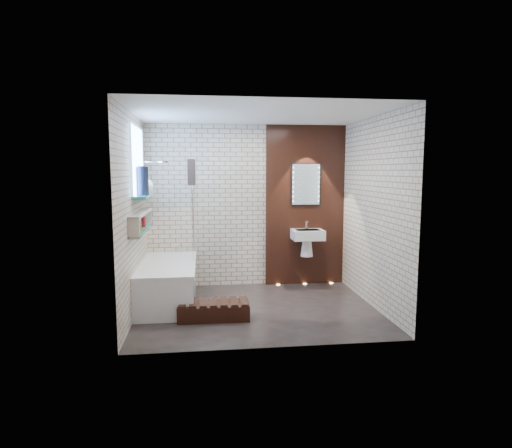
{
  "coord_description": "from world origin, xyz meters",
  "views": [
    {
      "loc": [
        -0.72,
        -5.67,
        1.87
      ],
      "look_at": [
        0.0,
        0.15,
        1.15
      ],
      "focal_mm": 30.44,
      "sensor_mm": 36.0,
      "label": 1
    }
  ],
  "objects": [
    {
      "name": "floor_uplights",
      "position": [
        0.95,
        1.2,
        0.01
      ],
      "size": [
        0.96,
        0.06,
        0.01
      ],
      "color": "#FFD899",
      "rests_on": "ground"
    },
    {
      "name": "walnut_step",
      "position": [
        -0.6,
        -0.3,
        0.1
      ],
      "size": [
        0.91,
        0.42,
        0.2
      ],
      "primitive_type": "cube",
      "rotation": [
        0.0,
        0.0,
        -0.02
      ],
      "color": "black",
      "rests_on": "ground"
    },
    {
      "name": "ground",
      "position": [
        0.0,
        0.0,
        0.0
      ],
      "size": [
        3.2,
        3.2,
        0.0
      ],
      "primitive_type": "plane",
      "color": "black",
      "rests_on": "ground"
    },
    {
      "name": "walnut_panel",
      "position": [
        0.95,
        1.27,
        1.3
      ],
      "size": [
        1.3,
        0.06,
        2.6
      ],
      "primitive_type": "cube",
      "color": "black",
      "rests_on": "ground"
    },
    {
      "name": "niche_bottles",
      "position": [
        -1.53,
        0.18,
        1.17
      ],
      "size": [
        0.06,
        0.55,
        0.15
      ],
      "color": "maroon",
      "rests_on": "display_niche"
    },
    {
      "name": "room_shell",
      "position": [
        0.0,
        0.0,
        1.3
      ],
      "size": [
        3.24,
        3.2,
        2.6
      ],
      "color": "#C1B099",
      "rests_on": "ground"
    },
    {
      "name": "shower_head",
      "position": [
        -1.3,
        0.95,
        2.0
      ],
      "size": [
        0.18,
        0.18,
        0.02
      ],
      "primitive_type": "cylinder",
      "color": "silver",
      "rests_on": "room_shell"
    },
    {
      "name": "towel",
      "position": [
        -0.87,
        0.68,
        1.85
      ],
      "size": [
        0.11,
        0.28,
        0.37
      ],
      "primitive_type": "cube",
      "color": "black",
      "rests_on": "bath_screen"
    },
    {
      "name": "led_mirror",
      "position": [
        0.95,
        1.23,
        1.65
      ],
      "size": [
        0.5,
        0.02,
        0.7
      ],
      "color": "black",
      "rests_on": "walnut_panel"
    },
    {
      "name": "sill_vases",
      "position": [
        -1.5,
        0.31,
        1.7
      ],
      "size": [
        0.22,
        0.51,
        0.38
      ],
      "color": "#141C37",
      "rests_on": "clerestory_window"
    },
    {
      "name": "washbasin",
      "position": [
        0.95,
        1.07,
        0.79
      ],
      "size": [
        0.5,
        0.36,
        0.58
      ],
      "color": "white",
      "rests_on": "walnut_panel"
    },
    {
      "name": "bathtub",
      "position": [
        -1.22,
        0.45,
        0.29
      ],
      "size": [
        0.79,
        1.74,
        0.7
      ],
      "color": "white",
      "rests_on": "ground"
    },
    {
      "name": "bath_screen",
      "position": [
        -0.87,
        0.89,
        1.28
      ],
      "size": [
        0.01,
        0.78,
        1.4
      ],
      "primitive_type": "cube",
      "color": "white",
      "rests_on": "bathtub"
    },
    {
      "name": "display_niche",
      "position": [
        -1.53,
        0.15,
        1.2
      ],
      "size": [
        0.14,
        1.3,
        0.26
      ],
      "color": "teal",
      "rests_on": "room_shell"
    },
    {
      "name": "clerestory_window",
      "position": [
        -1.57,
        0.35,
        1.9
      ],
      "size": [
        0.18,
        1.0,
        0.94
      ],
      "color": "#7FADE0",
      "rests_on": "room_shell"
    }
  ]
}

